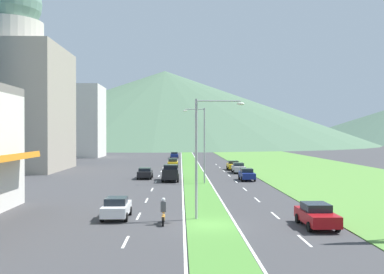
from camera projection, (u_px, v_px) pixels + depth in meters
ground_plane at (210, 226)px, 29.57m from camera, size 600.00×600.00×0.00m
grass_median at (190, 164)px, 89.55m from camera, size 3.20×240.00×0.06m
grass_verge_right at (292, 164)px, 90.09m from camera, size 24.00×240.00×0.06m
lane_dash_left_2 at (126, 242)px, 25.11m from camera, size 0.16×2.80×0.01m
lane_dash_left_3 at (139, 216)px, 32.94m from camera, size 0.16×2.80×0.01m
lane_dash_left_4 at (147, 200)px, 40.77m from camera, size 0.16×2.80×0.01m
lane_dash_left_5 at (152, 190)px, 48.60m from camera, size 0.16×2.80×0.01m
lane_dash_left_6 at (156, 182)px, 56.44m from camera, size 0.16×2.80×0.01m
lane_dash_left_7 at (159, 176)px, 64.27m from camera, size 0.16×2.80×0.01m
lane_dash_left_8 at (161, 171)px, 72.10m from camera, size 0.16×2.80×0.01m
lane_dash_left_9 at (163, 168)px, 79.93m from camera, size 0.16×2.80×0.01m
lane_dash_left_10 at (165, 165)px, 87.76m from camera, size 0.16×2.80×0.01m
lane_dash_right_2 at (304, 241)px, 25.38m from camera, size 0.16×2.80×0.01m
lane_dash_right_3 at (275, 215)px, 33.21m from camera, size 0.16×2.80×0.01m
lane_dash_right_4 at (257, 200)px, 41.04m from camera, size 0.16×2.80×0.01m
lane_dash_right_5 at (245, 189)px, 48.87m from camera, size 0.16×2.80×0.01m
lane_dash_right_6 at (236, 182)px, 56.70m from camera, size 0.16×2.80×0.01m
lane_dash_right_7 at (229, 176)px, 64.53m from camera, size 0.16×2.80×0.01m
lane_dash_right_8 at (224, 171)px, 72.36m from camera, size 0.16×2.80×0.01m
lane_dash_right_9 at (220, 167)px, 80.20m from camera, size 0.16×2.80×0.01m
lane_dash_right_10 at (216, 164)px, 88.03m from camera, size 0.16×2.80×0.01m
edge_line_median_left at (182, 164)px, 89.51m from camera, size 0.16×240.00×0.01m
edge_line_median_right at (199, 164)px, 89.60m from camera, size 0.16×240.00×0.01m
domed_building at (9, 89)px, 74.09m from camera, size 17.94×17.94×33.17m
midrise_colored at (78, 121)px, 116.51m from camera, size 12.80×12.80×18.65m
hill_far_left at (95, 121)px, 304.14m from camera, size 174.91×174.91×29.61m
hill_far_center at (165, 108)px, 259.48m from camera, size 234.52×234.52×42.68m
street_lamp_near at (202, 149)px, 31.64m from camera, size 3.54×0.28×8.61m
street_lamp_mid at (202, 140)px, 54.31m from camera, size 2.74×0.28×9.27m
car_0 at (145, 173)px, 60.36m from camera, size 1.98×4.16×1.48m
car_1 at (173, 163)px, 81.31m from camera, size 1.94×4.58×1.53m
car_2 at (317, 215)px, 29.10m from camera, size 1.99×4.49×1.55m
car_3 at (174, 155)px, 110.98m from camera, size 2.02×4.58×1.51m
car_4 at (238, 168)px, 68.88m from camera, size 1.89×4.36×1.59m
car_5 at (233, 165)px, 74.87m from camera, size 2.04×4.04×1.54m
car_6 at (116, 208)px, 32.06m from camera, size 1.89×4.06×1.54m
car_7 at (247, 174)px, 58.10m from camera, size 1.86×4.27×1.56m
pickup_truck_0 at (171, 173)px, 57.72m from camera, size 2.18×5.40×2.00m
motorcycle_rider at (163, 213)px, 30.02m from camera, size 0.36×2.00×1.80m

